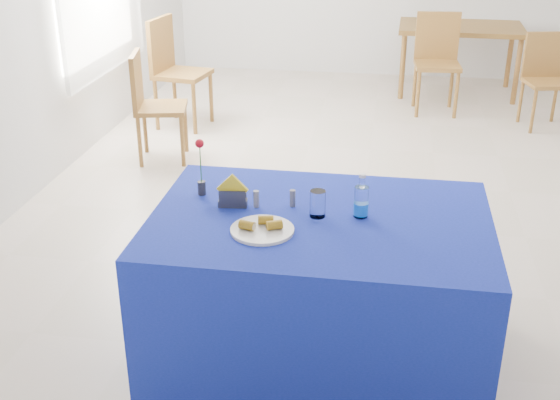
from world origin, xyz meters
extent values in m
plane|color=beige|center=(0.00, 0.00, 0.00)|extent=(7.00, 7.00, 0.00)
plane|color=silver|center=(0.00, -3.50, 1.40)|extent=(5.00, 0.00, 5.00)
cylinder|color=silver|center=(-0.39, -2.43, 0.77)|extent=(0.29, 0.29, 0.01)
cylinder|color=white|center=(-0.16, -2.23, 0.82)|extent=(0.07, 0.07, 0.13)
cylinder|color=slate|center=(-0.47, -2.18, 0.80)|extent=(0.03, 0.03, 0.08)
cylinder|color=#5E5E62|center=(-0.29, -2.14, 0.80)|extent=(0.03, 0.03, 0.08)
cube|color=#102394|center=(-0.15, -2.24, 0.38)|extent=(1.60, 1.10, 0.76)
cylinder|color=white|center=(0.04, -2.20, 0.83)|extent=(0.07, 0.07, 0.15)
cylinder|color=blue|center=(0.04, -2.20, 0.80)|extent=(0.07, 0.07, 0.06)
cylinder|color=silver|center=(0.04, -2.20, 0.94)|extent=(0.03, 0.03, 0.05)
cylinder|color=silver|center=(0.04, -2.20, 0.97)|extent=(0.03, 0.03, 0.01)
cube|color=#39393E|center=(-0.58, -2.18, 0.78)|extent=(0.14, 0.07, 0.03)
cube|color=#3A3A3F|center=(-0.58, -2.21, 0.81)|extent=(0.13, 0.02, 0.09)
cube|color=#35353A|center=(-0.58, -2.16, 0.81)|extent=(0.13, 0.02, 0.09)
cube|color=gold|center=(-0.58, -2.18, 0.85)|extent=(0.16, 0.02, 0.16)
cylinder|color=#27272C|center=(-0.76, -2.07, 0.80)|extent=(0.04, 0.04, 0.07)
cylinder|color=#186018|center=(-0.76, -2.07, 0.91)|extent=(0.01, 0.01, 0.22)
sphere|color=red|center=(-0.76, -2.07, 1.03)|extent=(0.04, 0.04, 0.04)
cube|color=brown|center=(0.87, 2.79, 0.73)|extent=(1.35, 0.89, 0.05)
cylinder|color=brown|center=(0.26, 2.46, 0.35)|extent=(0.06, 0.06, 0.71)
cylinder|color=brown|center=(1.46, 2.43, 0.35)|extent=(0.06, 0.06, 0.71)
cylinder|color=brown|center=(0.27, 3.16, 0.35)|extent=(0.06, 0.06, 0.71)
cylinder|color=olive|center=(1.47, 3.13, 0.35)|extent=(0.06, 0.06, 0.71)
cylinder|color=olive|center=(0.42, 1.80, 0.24)|extent=(0.04, 0.04, 0.48)
cylinder|color=olive|center=(0.80, 1.83, 0.24)|extent=(0.04, 0.04, 0.48)
cylinder|color=olive|center=(0.40, 2.18, 0.24)|extent=(0.04, 0.04, 0.48)
cylinder|color=olive|center=(0.78, 2.21, 0.24)|extent=(0.04, 0.04, 0.48)
cube|color=olive|center=(0.60, 2.01, 0.49)|extent=(0.47, 0.47, 0.04)
cube|color=olive|center=(0.58, 2.21, 0.75)|extent=(0.45, 0.07, 0.49)
cylinder|color=olive|center=(1.49, 1.47, 0.21)|extent=(0.03, 0.03, 0.43)
cylinder|color=olive|center=(1.42, 1.80, 0.21)|extent=(0.03, 0.03, 0.43)
cylinder|color=olive|center=(1.76, 1.87, 0.21)|extent=(0.03, 0.03, 0.43)
cube|color=olive|center=(1.62, 1.67, 0.44)|extent=(0.47, 0.47, 0.04)
cube|color=olive|center=(1.59, 1.85, 0.67)|extent=(0.40, 0.12, 0.44)
cylinder|color=olive|center=(-1.54, 0.12, 0.22)|extent=(0.04, 0.04, 0.44)
cylinder|color=olive|center=(-1.61, 0.47, 0.22)|extent=(0.04, 0.04, 0.44)
cylinder|color=olive|center=(-1.89, 0.05, 0.22)|extent=(0.04, 0.04, 0.44)
cylinder|color=olive|center=(-1.96, 0.40, 0.22)|extent=(0.04, 0.04, 0.44)
cube|color=olive|center=(-1.75, 0.26, 0.46)|extent=(0.49, 0.49, 0.04)
cube|color=olive|center=(-1.93, 0.22, 0.70)|extent=(0.12, 0.41, 0.45)
cylinder|color=olive|center=(-1.67, 0.94, 0.25)|extent=(0.04, 0.04, 0.50)
cylinder|color=olive|center=(-1.60, 1.34, 0.25)|extent=(0.04, 0.04, 0.50)
cylinder|color=olive|center=(-2.06, 1.01, 0.25)|extent=(0.04, 0.04, 0.50)
cylinder|color=olive|center=(-1.99, 1.40, 0.25)|extent=(0.04, 0.04, 0.50)
cube|color=olive|center=(-1.83, 1.17, 0.51)|extent=(0.53, 0.53, 0.04)
cube|color=olive|center=(-2.04, 1.20, 0.78)|extent=(0.12, 0.46, 0.51)
cylinder|color=gold|center=(-0.45, -2.45, 0.80)|extent=(0.08, 0.06, 0.04)
cylinder|color=beige|center=(-0.42, -2.46, 0.80)|extent=(0.01, 0.03, 0.03)
cylinder|color=gold|center=(-0.33, -2.42, 0.80)|extent=(0.08, 0.07, 0.04)
cylinder|color=beige|center=(-0.30, -2.41, 0.80)|extent=(0.02, 0.03, 0.03)
cylinder|color=gold|center=(-0.38, -2.38, 0.80)|extent=(0.08, 0.05, 0.04)
cylinder|color=beige|center=(-0.35, -2.37, 0.80)|extent=(0.01, 0.03, 0.03)
camera|label=1|loc=(0.13, -5.19, 2.20)|focal=45.00mm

